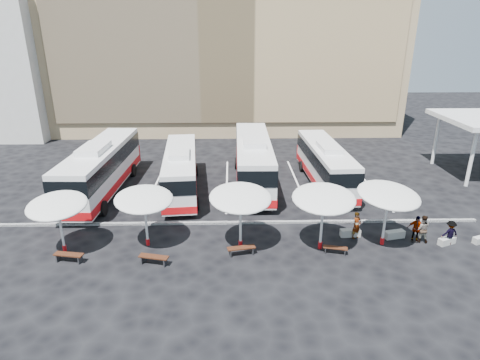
{
  "coord_description": "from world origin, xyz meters",
  "views": [
    {
      "loc": [
        0.38,
        -23.74,
        12.25
      ],
      "look_at": [
        1.0,
        3.0,
        2.2
      ],
      "focal_mm": 30.0,
      "sensor_mm": 36.0,
      "label": 1
    }
  ],
  "objects_px": {
    "passenger_2": "(416,229)",
    "bus_1": "(181,169)",
    "sunshade_3": "(324,199)",
    "passenger_3": "(450,233)",
    "sunshade_2": "(240,198)",
    "wood_bench_3": "(335,249)",
    "wood_bench_1": "(154,258)",
    "sunshade_4": "(389,195)",
    "wood_bench_0": "(69,256)",
    "conc_bench_0": "(350,233)",
    "bus_3": "(325,163)",
    "passenger_0": "(357,225)",
    "wood_bench_2": "(241,249)",
    "sunshade_1": "(144,199)",
    "passenger_1": "(422,229)",
    "conc_bench_2": "(447,241)",
    "sunshade_0": "(57,206)",
    "bus_0": "(101,167)",
    "bus_2": "(253,159)",
    "conc_bench_1": "(394,234)"
  },
  "relations": [
    {
      "from": "passenger_2",
      "to": "bus_1",
      "type": "bearing_deg",
      "value": 170.37
    },
    {
      "from": "sunshade_3",
      "to": "passenger_3",
      "type": "height_order",
      "value": "sunshade_3"
    },
    {
      "from": "sunshade_3",
      "to": "sunshade_2",
      "type": "bearing_deg",
      "value": 176.82
    },
    {
      "from": "sunshade_3",
      "to": "wood_bench_3",
      "type": "relative_size",
      "value": 2.92
    },
    {
      "from": "wood_bench_1",
      "to": "passenger_2",
      "type": "distance_m",
      "value": 15.75
    },
    {
      "from": "bus_1",
      "to": "sunshade_4",
      "type": "height_order",
      "value": "sunshade_4"
    },
    {
      "from": "passenger_2",
      "to": "passenger_3",
      "type": "distance_m",
      "value": 1.94
    },
    {
      "from": "sunshade_2",
      "to": "wood_bench_0",
      "type": "xyz_separation_m",
      "value": [
        -9.66,
        -1.42,
        -2.82
      ]
    },
    {
      "from": "sunshade_3",
      "to": "conc_bench_0",
      "type": "distance_m",
      "value": 4.0
    },
    {
      "from": "bus_3",
      "to": "passenger_0",
      "type": "height_order",
      "value": "bus_3"
    },
    {
      "from": "sunshade_3",
      "to": "wood_bench_2",
      "type": "bearing_deg",
      "value": -172.34
    },
    {
      "from": "bus_1",
      "to": "passenger_3",
      "type": "relative_size",
      "value": 7.41
    },
    {
      "from": "wood_bench_0",
      "to": "wood_bench_2",
      "type": "height_order",
      "value": "wood_bench_0"
    },
    {
      "from": "sunshade_1",
      "to": "passenger_1",
      "type": "height_order",
      "value": "sunshade_1"
    },
    {
      "from": "conc_bench_2",
      "to": "passenger_0",
      "type": "distance_m",
      "value": 5.44
    },
    {
      "from": "wood_bench_0",
      "to": "wood_bench_2",
      "type": "xyz_separation_m",
      "value": [
        9.68,
        0.52,
        -0.01
      ]
    },
    {
      "from": "sunshade_4",
      "to": "wood_bench_0",
      "type": "xyz_separation_m",
      "value": [
        -18.29,
        -1.56,
        -2.83
      ]
    },
    {
      "from": "sunshade_3",
      "to": "passenger_2",
      "type": "xyz_separation_m",
      "value": [
        5.99,
        0.69,
        -2.37
      ]
    },
    {
      "from": "sunshade_0",
      "to": "passenger_1",
      "type": "distance_m",
      "value": 21.59
    },
    {
      "from": "sunshade_1",
      "to": "passenger_2",
      "type": "bearing_deg",
      "value": 0.18
    },
    {
      "from": "wood_bench_2",
      "to": "passenger_0",
      "type": "relative_size",
      "value": 0.96
    },
    {
      "from": "sunshade_1",
      "to": "passenger_0",
      "type": "xyz_separation_m",
      "value": [
        12.85,
        0.59,
        -2.14
      ]
    },
    {
      "from": "sunshade_0",
      "to": "sunshade_3",
      "type": "xyz_separation_m",
      "value": [
        15.11,
        0.0,
        0.28
      ]
    },
    {
      "from": "sunshade_3",
      "to": "sunshade_1",
      "type": "bearing_deg",
      "value": 176.48
    },
    {
      "from": "conc_bench_2",
      "to": "sunshade_3",
      "type": "bearing_deg",
      "value": -177.7
    },
    {
      "from": "conc_bench_2",
      "to": "passenger_2",
      "type": "height_order",
      "value": "passenger_2"
    },
    {
      "from": "bus_0",
      "to": "passenger_0",
      "type": "bearing_deg",
      "value": -22.23
    },
    {
      "from": "bus_3",
      "to": "passenger_0",
      "type": "distance_m",
      "value": 9.42
    },
    {
      "from": "wood_bench_2",
      "to": "bus_3",
      "type": "bearing_deg",
      "value": 57.13
    },
    {
      "from": "sunshade_1",
      "to": "wood_bench_0",
      "type": "bearing_deg",
      "value": -156.1
    },
    {
      "from": "wood_bench_1",
      "to": "wood_bench_3",
      "type": "xyz_separation_m",
      "value": [
        10.35,
        0.89,
        -0.07
      ]
    },
    {
      "from": "sunshade_4",
      "to": "passenger_2",
      "type": "bearing_deg",
      "value": 7.63
    },
    {
      "from": "bus_2",
      "to": "sunshade_4",
      "type": "relative_size",
      "value": 2.75
    },
    {
      "from": "conc_bench_1",
      "to": "passenger_0",
      "type": "bearing_deg",
      "value": 178.5
    },
    {
      "from": "sunshade_1",
      "to": "sunshade_4",
      "type": "xyz_separation_m",
      "value": [
        14.24,
        -0.23,
        0.21
      ]
    },
    {
      "from": "passenger_1",
      "to": "passenger_2",
      "type": "bearing_deg",
      "value": 10.72
    },
    {
      "from": "bus_0",
      "to": "conc_bench_2",
      "type": "xyz_separation_m",
      "value": [
        23.31,
        -8.94,
        -1.91
      ]
    },
    {
      "from": "wood_bench_2",
      "to": "sunshade_1",
      "type": "bearing_deg",
      "value": 167.28
    },
    {
      "from": "bus_1",
      "to": "passenger_1",
      "type": "relative_size",
      "value": 6.61
    },
    {
      "from": "bus_1",
      "to": "sunshade_1",
      "type": "relative_size",
      "value": 2.6
    },
    {
      "from": "wood_bench_2",
      "to": "wood_bench_3",
      "type": "relative_size",
      "value": 1.17
    },
    {
      "from": "bus_1",
      "to": "wood_bench_0",
      "type": "relative_size",
      "value": 6.81
    },
    {
      "from": "conc_bench_1",
      "to": "bus_0",
      "type": "bearing_deg",
      "value": 158.39
    },
    {
      "from": "sunshade_1",
      "to": "conc_bench_0",
      "type": "xyz_separation_m",
      "value": [
        12.58,
        0.81,
        -2.78
      ]
    },
    {
      "from": "sunshade_2",
      "to": "sunshade_4",
      "type": "height_order",
      "value": "sunshade_4"
    },
    {
      "from": "conc_bench_2",
      "to": "wood_bench_3",
      "type": "bearing_deg",
      "value": -172.4
    },
    {
      "from": "conc_bench_2",
      "to": "passenger_0",
      "type": "xyz_separation_m",
      "value": [
        -5.32,
        0.91,
        0.66
      ]
    },
    {
      "from": "sunshade_2",
      "to": "passenger_0",
      "type": "height_order",
      "value": "sunshade_2"
    },
    {
      "from": "sunshade_1",
      "to": "passenger_2",
      "type": "height_order",
      "value": "sunshade_1"
    },
    {
      "from": "wood_bench_1",
      "to": "conc_bench_1",
      "type": "distance_m",
      "value": 14.78
    }
  ]
}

